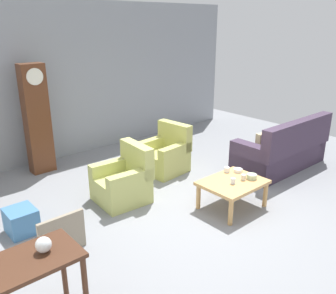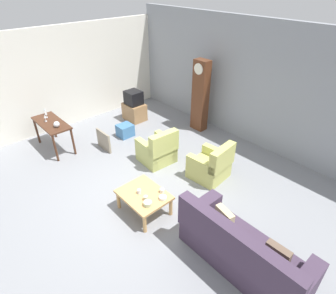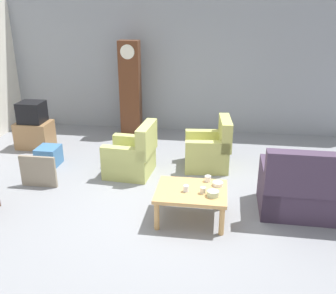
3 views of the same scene
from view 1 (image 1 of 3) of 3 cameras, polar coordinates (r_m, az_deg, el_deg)
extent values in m
plane|color=gray|center=(5.77, 5.21, -9.48)|extent=(10.40, 10.40, 0.00)
cube|color=gray|center=(8.04, -13.57, 10.45)|extent=(8.40, 0.16, 3.20)
cube|color=#423347|center=(7.49, 17.26, -1.47)|extent=(2.11, 0.86, 0.44)
cube|color=#423347|center=(7.16, 20.07, 1.66)|extent=(2.10, 0.22, 0.60)
cube|color=#423347|center=(8.22, 20.86, 0.85)|extent=(0.25, 0.84, 0.68)
cube|color=#423347|center=(6.72, 13.04, -2.39)|extent=(0.25, 0.84, 0.68)
cube|color=brown|center=(7.79, 19.16, 2.21)|extent=(0.36, 0.12, 0.36)
cube|color=#C6B284|center=(7.00, 15.10, 0.77)|extent=(0.38, 0.19, 0.36)
cube|color=#B7BC66|center=(5.89, -7.50, -6.74)|extent=(0.81, 0.81, 0.40)
cube|color=#B7BC66|center=(5.85, -4.98, -1.89)|extent=(0.24, 0.77, 0.52)
cube|color=#B7BC66|center=(6.08, -8.95, -4.88)|extent=(0.77, 0.22, 0.60)
cube|color=#B7BC66|center=(5.61, -6.01, -6.93)|extent=(0.77, 0.22, 0.60)
cube|color=#BBBC61|center=(6.95, -0.74, -2.37)|extent=(0.83, 0.83, 0.40)
cube|color=#BBBC61|center=(7.01, 1.07, 1.83)|extent=(0.25, 0.77, 0.52)
cube|color=#BBBC61|center=(7.11, -2.48, -1.00)|extent=(0.77, 0.23, 0.60)
cube|color=#BBBC61|center=(6.72, 1.10, -2.23)|extent=(0.77, 0.23, 0.60)
cube|color=tan|center=(5.64, 10.28, -5.61)|extent=(0.96, 0.76, 0.05)
cylinder|color=tan|center=(5.27, 9.96, -10.24)|extent=(0.07, 0.07, 0.40)
cylinder|color=tan|center=(5.89, 15.24, -7.33)|extent=(0.07, 0.07, 0.40)
cylinder|color=tan|center=(5.64, 4.82, -7.89)|extent=(0.07, 0.07, 0.40)
cylinder|color=tan|center=(6.22, 10.30, -5.43)|extent=(0.07, 0.07, 0.40)
cube|color=#472819|center=(3.52, -24.54, -17.51)|extent=(1.30, 0.56, 0.04)
cylinder|color=#472819|center=(3.74, -13.01, -21.27)|extent=(0.06, 0.06, 0.74)
cylinder|color=#472819|center=(4.08, -16.36, -17.68)|extent=(0.06, 0.06, 0.74)
cube|color=#562D19|center=(7.16, -20.15, 4.11)|extent=(0.44, 0.28, 2.07)
cylinder|color=silver|center=(6.86, -20.46, 10.46)|extent=(0.30, 0.02, 0.30)
cube|color=gray|center=(4.77, -16.48, -13.33)|extent=(0.60, 0.05, 0.53)
cube|color=teal|center=(5.43, -22.33, -10.82)|extent=(0.38, 0.42, 0.35)
sphere|color=silver|center=(3.55, -19.23, -14.49)|extent=(0.15, 0.15, 0.15)
cylinder|color=white|center=(5.93, 9.38, -3.57)|extent=(0.09, 0.09, 0.08)
cylinder|color=silver|center=(5.53, 10.32, -5.34)|extent=(0.07, 0.07, 0.09)
cylinder|color=beige|center=(5.69, 11.92, -4.73)|extent=(0.08, 0.08, 0.09)
cylinder|color=white|center=(5.98, 11.09, -3.65)|extent=(0.14, 0.14, 0.05)
cylinder|color=#B2C69E|center=(5.76, 13.20, -4.59)|extent=(0.16, 0.16, 0.08)
camera|label=2|loc=(7.55, 47.43, 23.71)|focal=29.97mm
camera|label=3|loc=(4.61, 67.70, 8.30)|focal=40.03mm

